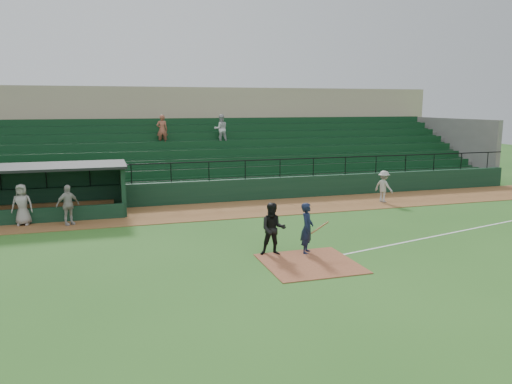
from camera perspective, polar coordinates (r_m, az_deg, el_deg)
name	(u,v)px	position (r m, az deg, el deg)	size (l,w,h in m)	color
ground	(298,255)	(17.59, 4.86, -7.20)	(90.00, 90.00, 0.00)	#2A5C1D
warning_track	(238,209)	(24.94, -2.04, -2.00)	(40.00, 4.00, 0.03)	brown
home_plate_dirt	(310,263)	(16.71, 6.16, -8.10)	(3.00, 3.00, 0.03)	brown
foul_line	(466,230)	(22.67, 22.81, -4.03)	(18.00, 0.09, 0.01)	white
stadium_structure	(204,149)	(32.77, -5.96, 4.87)	(38.00, 13.08, 6.40)	black
dugout	(28,188)	(25.63, -24.58, 0.42)	(8.90, 3.20, 2.42)	black
batter_at_plate	(307,228)	(17.61, 5.86, -4.14)	(1.15, 0.79, 1.81)	#101832
umpire	(273,229)	(17.32, 1.97, -4.26)	(0.90, 0.70, 1.85)	black
runner	(384,186)	(27.44, 14.38, 0.62)	(1.09, 0.63, 1.69)	#A9A39E
dugout_player_a	(68,205)	(23.01, -20.70, -1.39)	(1.03, 0.43, 1.76)	#ADA8A2
dugout_player_b	(22,205)	(23.74, -25.14, -1.31)	(0.88, 0.57, 1.79)	gray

